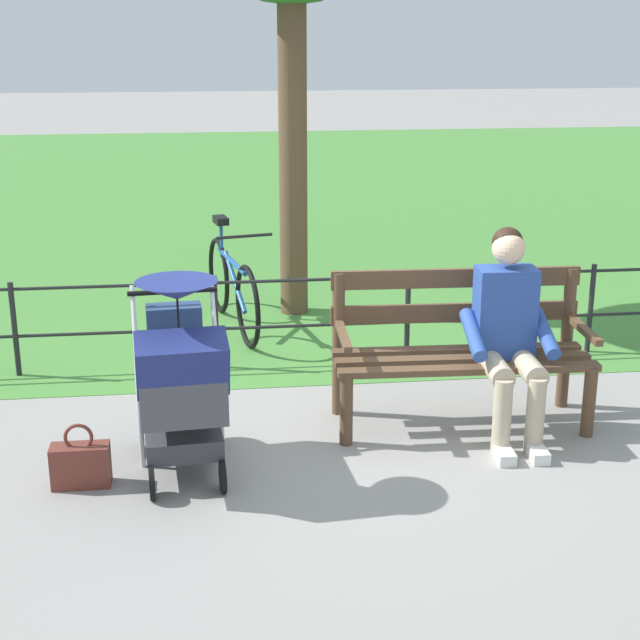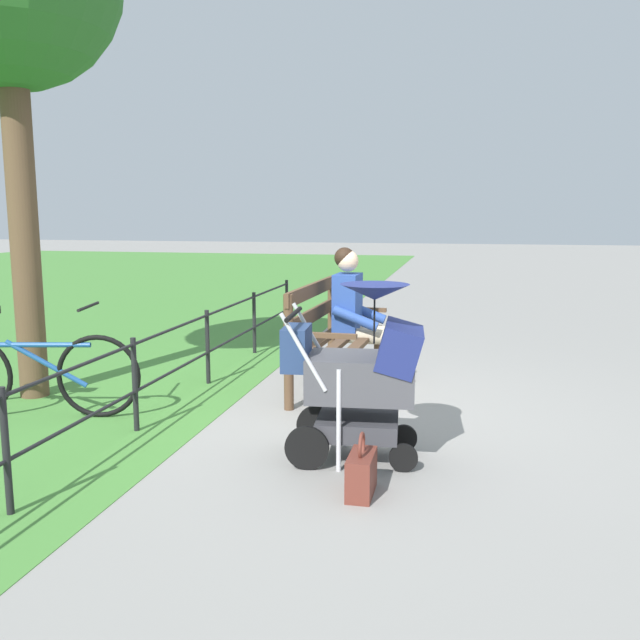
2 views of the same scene
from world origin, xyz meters
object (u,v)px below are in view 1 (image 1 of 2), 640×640
Objects in this scene: park_bench at (460,342)px; stroller at (180,375)px; bicycle at (232,286)px; handbag at (81,464)px; person_on_bench at (509,329)px.

park_bench is 1.82m from stroller.
stroller reaches higher than bicycle.
stroller is 0.74m from handbag.
stroller reaches higher than handbag.
stroller is 2.68m from bicycle.
stroller is 0.70× the size of bicycle.
person_on_bench is 0.78× the size of bicycle.
park_bench is 4.37× the size of handbag.
handbag is at bearing 71.26° from bicycle.
person_on_bench is at bearing -170.38° from stroller.
park_bench is 2.50m from bicycle.
park_bench is 1.27× the size of person_on_bench.
stroller is at bearing 82.16° from bicycle.
bicycle is at bearing -56.76° from park_bench.
person_on_bench reaches higher than handbag.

